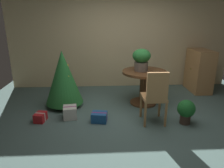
{
  "coord_description": "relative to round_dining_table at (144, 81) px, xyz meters",
  "views": [
    {
      "loc": [
        -0.56,
        -3.49,
        1.86
      ],
      "look_at": [
        -0.34,
        0.37,
        0.62
      ],
      "focal_mm": 33.17,
      "sensor_mm": 36.0,
      "label": 1
    }
  ],
  "objects": [
    {
      "name": "wooden_chair_near",
      "position": [
        0.0,
        -0.95,
        0.03
      ],
      "size": [
        0.41,
        0.45,
        1.0
      ],
      "color": "#B27F4C",
      "rests_on": "ground_plane"
    },
    {
      "name": "holiday_tree",
      "position": [
        -1.75,
        -0.05,
        0.13
      ],
      "size": [
        0.8,
        0.8,
        1.23
      ],
      "color": "brown",
      "rests_on": "ground_plane"
    },
    {
      "name": "back_wall_panel",
      "position": [
        -0.39,
        1.36,
        0.78
      ],
      "size": [
        6.0,
        0.1,
        2.6
      ],
      "primitive_type": "cube",
      "color": "beige",
      "rests_on": "ground_plane"
    },
    {
      "name": "flower_vase",
      "position": [
        -0.07,
        0.02,
        0.51
      ],
      "size": [
        0.39,
        0.39,
        0.48
      ],
      "color": "#665B51",
      "rests_on": "round_dining_table"
    },
    {
      "name": "ground_plane",
      "position": [
        -0.39,
        -0.84,
        -0.52
      ],
      "size": [
        6.6,
        6.6,
        0.0
      ],
      "primitive_type": "plane",
      "color": "#4C6660"
    },
    {
      "name": "gift_box_cream",
      "position": [
        -1.56,
        -0.64,
        -0.4
      ],
      "size": [
        0.29,
        0.31,
        0.24
      ],
      "color": "silver",
      "rests_on": "ground_plane"
    },
    {
      "name": "round_dining_table",
      "position": [
        0.0,
        0.0,
        0.0
      ],
      "size": [
        0.98,
        0.98,
        0.76
      ],
      "color": "brown",
      "rests_on": "ground_plane"
    },
    {
      "name": "gift_box_red",
      "position": [
        -2.1,
        -0.75,
        -0.44
      ],
      "size": [
        0.22,
        0.26,
        0.17
      ],
      "color": "red",
      "rests_on": "ground_plane"
    },
    {
      "name": "potted_plant",
      "position": [
        0.58,
        -0.98,
        -0.26
      ],
      "size": [
        0.32,
        0.32,
        0.46
      ],
      "color": "#4C382D",
      "rests_on": "ground_plane"
    },
    {
      "name": "gift_box_blue",
      "position": [
        -0.99,
        -0.82,
        -0.43
      ],
      "size": [
        0.31,
        0.27,
        0.18
      ],
      "color": "#1E569E",
      "rests_on": "ground_plane"
    },
    {
      "name": "wooden_cabinet",
      "position": [
        1.63,
        0.8,
        0.02
      ],
      "size": [
        0.47,
        0.83,
        1.09
      ],
      "color": "#B27F4C",
      "rests_on": "ground_plane"
    }
  ]
}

